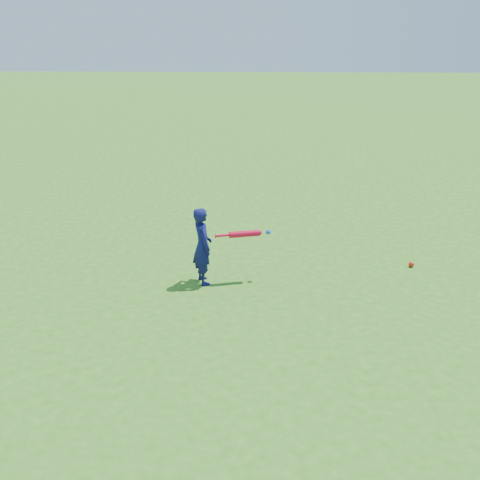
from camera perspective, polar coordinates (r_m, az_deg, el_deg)
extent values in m
plane|color=#306F1A|center=(7.74, -7.07, -2.62)|extent=(80.00, 80.00, 0.00)
imported|color=#10124E|center=(6.96, -4.03, -0.65)|extent=(0.37, 0.44, 1.04)
sphere|color=red|center=(7.97, 17.81, -2.50)|extent=(0.08, 0.08, 0.08)
cylinder|color=red|center=(6.89, -2.62, 0.43)|extent=(0.03, 0.06, 0.06)
cylinder|color=red|center=(6.91, -1.85, 0.48)|extent=(0.19, 0.08, 0.03)
cylinder|color=red|center=(6.96, 0.42, 0.65)|extent=(0.40, 0.18, 0.08)
sphere|color=red|center=(7.00, 2.00, 0.77)|extent=(0.08, 0.08, 0.08)
sphere|color=blue|center=(7.03, 3.03, 0.84)|extent=(0.07, 0.07, 0.07)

